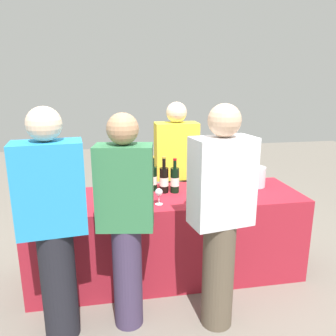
% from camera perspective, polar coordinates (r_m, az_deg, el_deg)
% --- Properties ---
extents(ground_plane, '(12.00, 12.00, 0.00)m').
position_cam_1_polar(ground_plane, '(3.28, -0.00, -17.33)').
color(ground_plane, slate).
extents(tasting_table, '(2.38, 0.73, 0.76)m').
position_cam_1_polar(tasting_table, '(3.10, -0.00, -11.35)').
color(tasting_table, maroon).
rests_on(tasting_table, ground_plane).
extents(wine_bottle_0, '(0.07, 0.07, 0.31)m').
position_cam_1_polar(wine_bottle_0, '(3.05, -15.88, -2.47)').
color(wine_bottle_0, black).
rests_on(wine_bottle_0, tasting_table).
extents(wine_bottle_1, '(0.08, 0.08, 0.33)m').
position_cam_1_polar(wine_bottle_1, '(3.05, -6.25, -1.77)').
color(wine_bottle_1, black).
rests_on(wine_bottle_1, tasting_table).
extents(wine_bottle_2, '(0.07, 0.07, 0.32)m').
position_cam_1_polar(wine_bottle_2, '(3.05, -2.56, -1.78)').
color(wine_bottle_2, black).
rests_on(wine_bottle_2, tasting_table).
extents(wine_bottle_3, '(0.08, 0.08, 0.33)m').
position_cam_1_polar(wine_bottle_3, '(3.00, -0.68, -2.00)').
color(wine_bottle_3, black).
rests_on(wine_bottle_3, tasting_table).
extents(wine_bottle_4, '(0.08, 0.08, 0.31)m').
position_cam_1_polar(wine_bottle_4, '(3.00, 1.16, -2.04)').
color(wine_bottle_4, black).
rests_on(wine_bottle_4, tasting_table).
extents(wine_bottle_5, '(0.06, 0.06, 0.30)m').
position_cam_1_polar(wine_bottle_5, '(3.18, 11.64, -1.57)').
color(wine_bottle_5, black).
rests_on(wine_bottle_5, tasting_table).
extents(wine_glass_0, '(0.07, 0.07, 0.13)m').
position_cam_1_polar(wine_glass_0, '(2.69, -11.85, -4.88)').
color(wine_glass_0, silver).
rests_on(wine_glass_0, tasting_table).
extents(wine_glass_1, '(0.07, 0.07, 0.13)m').
position_cam_1_polar(wine_glass_1, '(2.74, -3.79, -4.22)').
color(wine_glass_1, silver).
rests_on(wine_glass_1, tasting_table).
extents(wine_glass_2, '(0.06, 0.06, 0.14)m').
position_cam_1_polar(wine_glass_2, '(2.71, -1.57, -4.27)').
color(wine_glass_2, silver).
rests_on(wine_glass_2, tasting_table).
extents(wine_glass_3, '(0.06, 0.06, 0.13)m').
position_cam_1_polar(wine_glass_3, '(2.88, 9.32, -3.43)').
color(wine_glass_3, silver).
rests_on(wine_glass_3, tasting_table).
extents(ice_bucket, '(0.19, 0.19, 0.19)m').
position_cam_1_polar(ice_bucket, '(3.28, 14.66, -1.43)').
color(ice_bucket, silver).
rests_on(ice_bucket, tasting_table).
extents(server_pouring, '(0.43, 0.24, 1.54)m').
position_cam_1_polar(server_pouring, '(3.48, 1.40, -0.70)').
color(server_pouring, brown).
rests_on(server_pouring, ground_plane).
extents(guest_0, '(0.45, 0.28, 1.60)m').
position_cam_1_polar(guest_0, '(2.32, -18.98, -8.71)').
color(guest_0, black).
rests_on(guest_0, ground_plane).
extents(guest_1, '(0.41, 0.27, 1.55)m').
position_cam_1_polar(guest_1, '(2.32, -7.22, -8.34)').
color(guest_1, '#3F3351').
rests_on(guest_1, ground_plane).
extents(guest_2, '(0.45, 0.29, 1.61)m').
position_cam_1_polar(guest_2, '(2.32, 8.94, -7.73)').
color(guest_2, brown).
rests_on(guest_2, ground_plane).
extents(menu_board, '(0.55, 0.05, 0.88)m').
position_cam_1_polar(menu_board, '(4.13, 7.83, -3.80)').
color(menu_board, white).
rests_on(menu_board, ground_plane).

